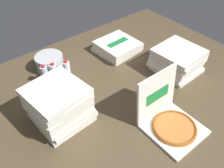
# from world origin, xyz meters

# --- Properties ---
(ground_plane) EXTENTS (3.20, 2.40, 0.02)m
(ground_plane) POSITION_xyz_m (0.00, 0.00, -0.01)
(ground_plane) COLOR #4C3D28
(open_pizza_box) EXTENTS (0.40, 0.45, 0.42)m
(open_pizza_box) POSITION_xyz_m (0.19, -0.44, 0.08)
(open_pizza_box) COLOR silver
(open_pizza_box) RESTS_ON ground_plane
(pizza_stack_right_mid) EXTENTS (0.43, 0.45, 0.13)m
(pizza_stack_right_mid) POSITION_xyz_m (0.54, 0.61, 0.06)
(pizza_stack_right_mid) COLOR silver
(pizza_stack_right_mid) RESTS_ON ground_plane
(pizza_stack_left_mid) EXTENTS (0.46, 0.45, 0.33)m
(pizza_stack_left_mid) POSITION_xyz_m (-0.43, 0.15, 0.17)
(pizza_stack_left_mid) COLOR silver
(pizza_stack_left_mid) RESTS_ON ground_plane
(pizza_stack_left_near) EXTENTS (0.44, 0.45, 0.25)m
(pizza_stack_left_near) POSITION_xyz_m (0.79, -0.01, 0.12)
(pizza_stack_left_near) COLOR silver
(pizza_stack_left_near) RESTS_ON ground_plane
(ice_bucket) EXTENTS (0.27, 0.27, 0.16)m
(ice_bucket) POSITION_xyz_m (-0.18, 0.79, 0.08)
(ice_bucket) COLOR #B7BABF
(ice_bucket) RESTS_ON ground_plane
(water_bottle_0) EXTENTS (0.06, 0.06, 0.21)m
(water_bottle_0) POSITION_xyz_m (-0.13, 0.55, 0.10)
(water_bottle_0) COLOR white
(water_bottle_0) RESTS_ON ground_plane
(water_bottle_1) EXTENTS (0.06, 0.06, 0.21)m
(water_bottle_1) POSITION_xyz_m (-0.24, 0.59, 0.10)
(water_bottle_1) COLOR silver
(water_bottle_1) RESTS_ON ground_plane
(water_bottle_2) EXTENTS (0.06, 0.06, 0.21)m
(water_bottle_2) POSITION_xyz_m (-0.32, 0.61, 0.10)
(water_bottle_2) COLOR silver
(water_bottle_2) RESTS_ON ground_plane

